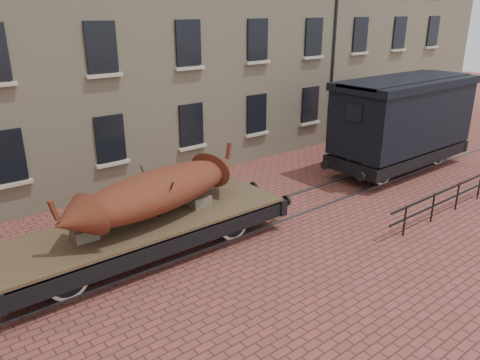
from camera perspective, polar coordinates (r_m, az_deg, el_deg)
ground at (r=15.59m, az=1.26°, el=-4.96°), size 90.00×90.00×0.00m
warehouse_cream at (r=24.07m, az=-9.15°, el=20.78°), size 40.00×10.19×14.00m
rail_track at (r=15.58m, az=1.26°, el=-4.86°), size 30.00×1.52×0.06m
flatcar_wagon at (r=13.34m, az=-11.26°, el=-5.74°), size 9.27×2.51×1.40m
iron_boat at (r=13.10m, az=-10.05°, el=-1.30°), size 6.26×2.83×1.52m
goods_van at (r=20.97m, az=19.33°, el=7.63°), size 7.67×2.79×3.97m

